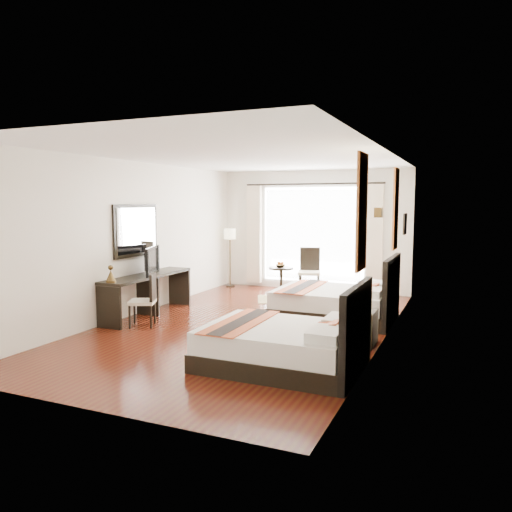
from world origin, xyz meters
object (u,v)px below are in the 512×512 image
at_px(television, 148,261).
at_px(vase, 358,308).
at_px(console_desk, 148,295).
at_px(fruit_bowl, 280,266).
at_px(table_lamp, 365,294).
at_px(bed_far, 338,302).
at_px(desk_chair, 144,310).
at_px(floor_lamp, 230,238).
at_px(window_chair, 309,280).
at_px(side_table, 281,281).
at_px(bed_near, 287,344).
at_px(nightstand, 360,327).

bearing_deg(television, vase, -119.51).
height_order(console_desk, fruit_bowl, console_desk).
relative_size(table_lamp, fruit_bowl, 1.49).
relative_size(bed_far, desk_chair, 2.31).
distance_m(bed_far, floor_lamp, 4.13).
distance_m(television, desk_chair, 1.09).
xyz_separation_m(table_lamp, window_chair, (-1.93, 3.53, -0.42)).
height_order(table_lamp, side_table, table_lamp).
bearing_deg(side_table, floor_lamp, 158.80).
xyz_separation_m(bed_near, floor_lamp, (-3.32, 5.13, 0.91)).
height_order(vase, side_table, vase).
height_order(vase, window_chair, window_chair).
bearing_deg(floor_lamp, television, -89.50).
bearing_deg(television, nightstand, -116.74).
bearing_deg(fruit_bowl, console_desk, -118.40).
bearing_deg(bed_near, vase, 60.78).
distance_m(console_desk, desk_chair, 0.83).
xyz_separation_m(bed_near, television, (-3.29, 1.71, 0.72)).
bearing_deg(window_chair, table_lamp, 14.80).
distance_m(desk_chair, floor_lamp, 4.25).
distance_m(vase, fruit_bowl, 4.17).
relative_size(console_desk, television, 2.51).
bearing_deg(window_chair, bed_near, 0.23).
bearing_deg(fruit_bowl, nightstand, -52.61).
bearing_deg(desk_chair, console_desk, -83.34).
height_order(side_table, fruit_bowl, fruit_bowl).
height_order(vase, console_desk, console_desk).
bearing_deg(desk_chair, television, -84.46).
xyz_separation_m(desk_chair, fruit_bowl, (1.11, 3.53, 0.38)).
distance_m(bed_far, console_desk, 3.45).
distance_m(bed_far, fruit_bowl, 2.50).
distance_m(console_desk, television, 0.63).
distance_m(bed_near, television, 3.78).
distance_m(vase, side_table, 4.15).
xyz_separation_m(desk_chair, window_chair, (1.66, 3.93, 0.05)).
xyz_separation_m(television, fruit_bowl, (1.51, 2.83, -0.35)).
relative_size(desk_chair, fruit_bowl, 3.85).
distance_m(table_lamp, vase, 0.30).
bearing_deg(television, floor_lamp, -21.01).
relative_size(vase, television, 0.17).
height_order(bed_far, fruit_bowl, bed_far).
bearing_deg(side_table, vase, -54.48).
distance_m(vase, floor_lamp, 5.65).
height_order(vase, television, television).
bearing_deg(console_desk, vase, -8.00).
distance_m(table_lamp, side_table, 3.99).
distance_m(bed_far, vase, 1.79).
relative_size(nightstand, floor_lamp, 0.37).
height_order(nightstand, desk_chair, desk_chair).
distance_m(bed_near, table_lamp, 1.63).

